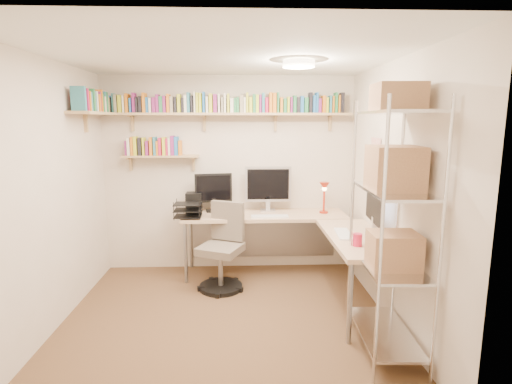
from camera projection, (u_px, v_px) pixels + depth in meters
ground at (226, 320)px, 3.93m from camera, size 3.20×3.20×0.00m
room_shell at (225, 164)px, 3.66m from camera, size 3.24×3.04×2.52m
wall_shelves at (193, 113)px, 4.83m from camera, size 3.12×1.09×0.80m
corner_desk at (275, 219)px, 4.75m from camera, size 2.32×2.05×1.37m
office_chair at (223, 253)px, 4.64m from camera, size 0.59×0.59×1.00m
wire_rack at (394, 191)px, 3.15m from camera, size 0.49×0.93×2.22m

